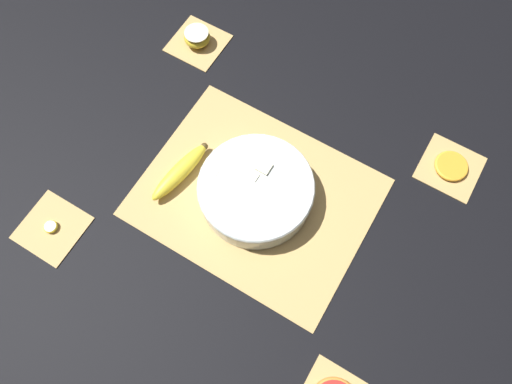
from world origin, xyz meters
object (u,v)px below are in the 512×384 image
apple_half (197,37)px  orange_slice_whole (451,166)px  whole_banana (180,171)px  banana_coin_single (51,227)px  fruit_salad_bowl (256,190)px

apple_half → orange_slice_whole: bearing=-180.0°
whole_banana → orange_slice_whole: bearing=-147.4°
apple_half → banana_coin_single: bearing=90.0°
fruit_salad_bowl → banana_coin_single: 0.47m
orange_slice_whole → banana_coin_single: bearing=40.0°
orange_slice_whole → banana_coin_single: orange_slice_whole is taller
whole_banana → fruit_salad_bowl: bearing=-166.5°
whole_banana → banana_coin_single: whole_banana is taller
apple_half → banana_coin_single: size_ratio=2.20×
orange_slice_whole → whole_banana: bearing=32.6°
apple_half → banana_coin_single: apple_half is taller
fruit_salad_bowl → whole_banana: bearing=13.5°
fruit_salad_bowl → apple_half: fruit_salad_bowl is taller
orange_slice_whole → banana_coin_single: (0.71, 0.60, -0.00)m
apple_half → orange_slice_whole: (-0.71, -0.00, -0.01)m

